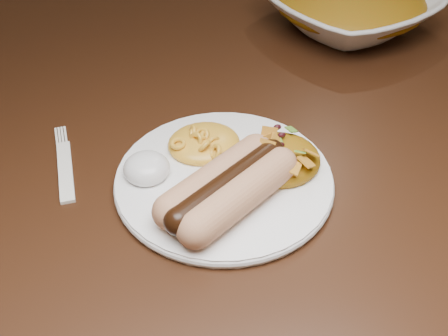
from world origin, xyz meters
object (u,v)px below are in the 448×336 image
object	(u,v)px
plate	(224,179)
serving_bowl	(348,9)
table	(166,157)
fork	(65,171)

from	to	relation	value
plate	serving_bowl	distance (m)	0.41
plate	serving_bowl	xyz separation A→B (m)	(0.29, 0.29, 0.02)
table	fork	size ratio (longest dim) A/B	12.68
table	serving_bowl	bearing A→B (deg)	20.19
table	serving_bowl	distance (m)	0.37
fork	table	bearing A→B (deg)	40.19
plate	serving_bowl	bearing A→B (deg)	44.62
table	serving_bowl	xyz separation A→B (m)	(0.33, 0.12, 0.12)
table	plate	xyz separation A→B (m)	(0.03, -0.17, 0.10)
table	plate	bearing A→B (deg)	-79.37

